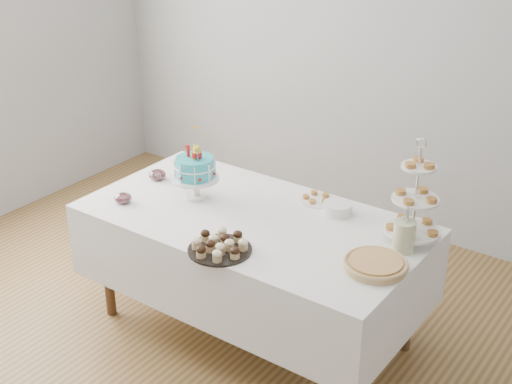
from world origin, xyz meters
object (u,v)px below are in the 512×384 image
Objects in this scene: jam_bowl_b at (157,175)px; cupcake_tray at (220,245)px; table at (253,252)px; birthday_cake at (195,179)px; tiered_stand at (415,200)px; pastry_plate at (317,199)px; plate_stack at (337,208)px; pie at (375,264)px; utensil_pitcher at (404,235)px; jam_bowl_a at (123,198)px.

cupcake_tray is at bearing -28.58° from jam_bowl_b.
table is 0.82m from jam_bowl_b.
birthday_cake is at bearing 178.66° from table.
birthday_cake is 0.75× the size of tiered_stand.
table is at bearing -5.07° from jam_bowl_b.
pastry_plate is at bearing 82.72° from cupcake_tray.
pastry_plate is (0.10, 0.78, -0.02)m from cupcake_tray.
birthday_cake is 2.60× the size of plate_stack.
tiered_stand is (0.75, 0.66, 0.20)m from cupcake_tray.
utensil_pitcher is at bearing 82.98° from pie.
pie is (0.73, 0.30, -0.01)m from cupcake_tray.
jam_bowl_a is 0.36m from jam_bowl_b.
birthday_cake reaches higher than table.
table is 0.91m from utensil_pitcher.
jam_bowl_b is at bearing 174.93° from table.
table is at bearing 4.26° from birthday_cake.
birthday_cake is 1.26m from utensil_pitcher.
plate_stack is at bearing 29.17° from jam_bowl_a.
table is at bearing 101.90° from cupcake_tray.
table is 8.97× the size of pastry_plate.
jam_bowl_a is (-0.71, -0.29, 0.26)m from table.
jam_bowl_a is 0.40× the size of utensil_pitcher.
utensil_pitcher is at bearing 35.87° from cupcake_tray.
plate_stack is 0.51m from utensil_pitcher.
plate_stack is (0.36, 0.31, 0.26)m from table.
plate_stack is 1.23m from jam_bowl_a.
utensil_pitcher reaches higher than jam_bowl_b.
pastry_plate is (-0.65, 0.12, -0.23)m from tiered_stand.
tiered_stand is at bearing 17.06° from birthday_cake.
jam_bowl_a is (-1.52, -0.19, -0.00)m from pie.
jam_bowl_b reaches higher than table.
utensil_pitcher reaches higher than plate_stack.
utensil_pitcher is (0.66, -0.24, 0.08)m from pastry_plate.
birthday_cake is at bearing -148.11° from pastry_plate.
table is 11.60× the size of plate_stack.
plate_stack is 0.77× the size of pastry_plate.
table is 6.05× the size of pie.
cupcake_tray is 0.93m from utensil_pitcher.
birthday_cake is at bearing -161.72° from utensil_pitcher.
jam_bowl_b is at bearing 173.90° from pie.
plate_stack is 0.65× the size of utensil_pitcher.
jam_bowl_a is at bearing -157.85° from table.
jam_bowl_b reaches higher than pie.
jam_bowl_a is (-0.90, -0.67, 0.01)m from pastry_plate.
pastry_plate is at bearing 37.50° from birthday_cake.
cupcake_tray is at bearing -157.58° from pie.
table is at bearing -139.49° from plate_stack.
table is 7.58× the size of utensil_pitcher.
cupcake_tray reaches higher than plate_stack.
table is 0.99m from tiered_stand.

